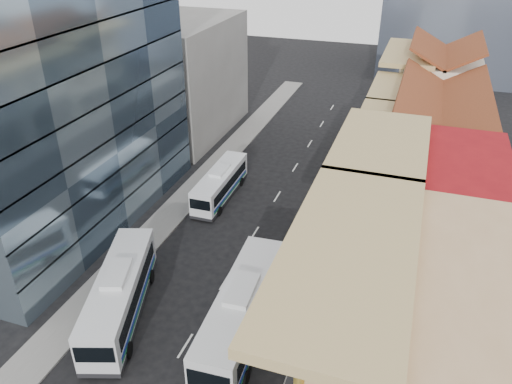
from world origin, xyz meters
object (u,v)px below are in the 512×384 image
at_px(shophouse_tan, 417,372).
at_px(bus_left_near, 120,293).
at_px(office_tower, 39,57).
at_px(bus_right, 242,311).
at_px(bus_left_far, 220,183).

distance_m(shophouse_tan, bus_left_near, 20.39).
relative_size(shophouse_tan, office_tower, 0.47).
distance_m(shophouse_tan, bus_right, 12.68).
bearing_deg(bus_left_far, bus_right, -63.87).
bearing_deg(shophouse_tan, office_tower, 155.70).
bearing_deg(bus_left_near, bus_right, -11.86).
xyz_separation_m(office_tower, bus_left_far, (11.67, 8.03, -13.41)).
bearing_deg(office_tower, bus_right, -23.34).
bearing_deg(bus_left_far, bus_left_near, -91.38).
bearing_deg(bus_left_far, office_tower, -146.30).
height_order(bus_left_near, bus_right, bus_right).
xyz_separation_m(bus_left_far, bus_right, (8.51, -16.74, 0.42)).
height_order(office_tower, bus_left_near, office_tower).
bearing_deg(bus_left_near, office_tower, 121.55).
xyz_separation_m(bus_left_near, bus_right, (8.69, 0.98, 0.12)).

